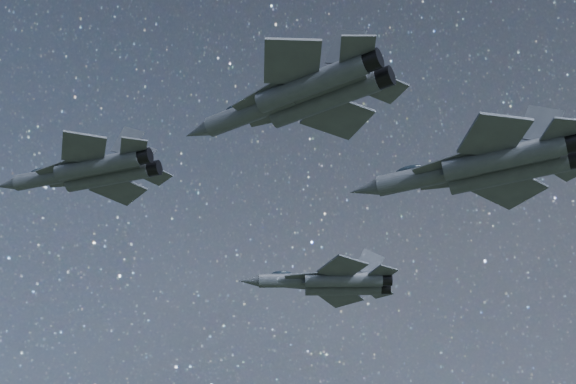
# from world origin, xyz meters

# --- Properties ---
(jet_lead) EXTENTS (16.06, 11.37, 4.07)m
(jet_lead) POSITION_xyz_m (-14.66, -5.29, 161.14)
(jet_lead) COLOR #363B44
(jet_left) EXTENTS (16.58, 11.34, 4.16)m
(jet_left) POSITION_xyz_m (1.90, 16.84, 159.65)
(jet_left) COLOR #363B44
(jet_right) EXTENTS (16.42, 11.10, 4.13)m
(jet_right) POSITION_xyz_m (6.32, -15.94, 156.39)
(jet_right) COLOR #363B44
(jet_slot) EXTENTS (19.24, 13.40, 4.84)m
(jet_slot) POSITION_xyz_m (18.03, -2.86, 157.73)
(jet_slot) COLOR #363B44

